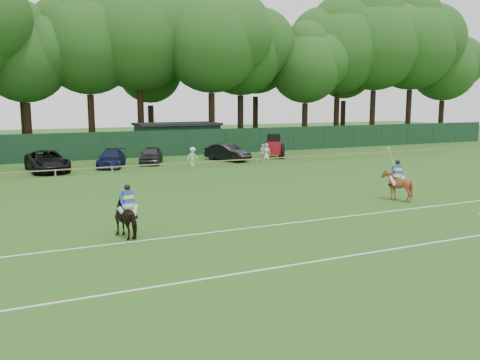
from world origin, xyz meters
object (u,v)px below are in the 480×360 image
suv_black (47,161)px  spectator_left (193,156)px  spectator_mid (263,153)px  hatch_grey (151,155)px  spectator_right (266,152)px  sedan_navy (112,159)px  estate_black (227,152)px  horse_chestnut (397,185)px  tractor (274,147)px  utility_shed (177,137)px  horse_dark (128,218)px  polo_ball (480,214)px

suv_black → spectator_left: size_ratio=3.71×
spectator_left → spectator_mid: 6.38m
hatch_grey → spectator_right: bearing=12.3°
spectator_mid → sedan_navy: bearing=136.2°
hatch_grey → spectator_left: spectator_left is taller
estate_black → spectator_right: bearing=-35.7°
horse_chestnut → spectator_left: bearing=-51.3°
estate_black → spectator_right: (3.46, -0.85, 0.01)m
spectator_mid → tractor: tractor is taller
spectator_right → spectator_mid: bearing=-100.6°
suv_black → estate_black: suv_black is taller
utility_shed → horse_chestnut: bearing=-84.2°
horse_chestnut → spectator_mid: size_ratio=1.04×
suv_black → estate_black: 15.11m
horse_dark → spectator_left: bearing=-133.5°
hatch_grey → polo_ball: hatch_grey is taller
hatch_grey → tractor: (11.42, -0.76, 0.34)m
suv_black → sedan_navy: size_ratio=1.22×
horse_dark → horse_chestnut: horse_chestnut is taller
horse_chestnut → polo_ball: horse_chestnut is taller
horse_chestnut → sedan_navy: 23.30m
spectator_mid → spectator_right: bearing=17.5°
horse_dark → spectator_right: size_ratio=1.22×
spectator_right → utility_shed: utility_shed is taller
horse_chestnut → suv_black: 25.62m
spectator_mid → horse_chestnut: bearing=-127.6°
sedan_navy → polo_ball: bearing=-44.1°
suv_black → spectator_left: 11.23m
horse_chestnut → tractor: tractor is taller
horse_chestnut → utility_shed: bearing=-61.1°
estate_black → spectator_mid: size_ratio=2.84×
polo_ball → tractor: (2.44, 24.78, 1.02)m
spectator_right → utility_shed: (-5.27, 9.54, 0.79)m
suv_black → spectator_mid: size_ratio=3.63×
horse_chestnut → horse_dark: bearing=27.8°
spectator_mid → spectator_left: bearing=144.5°
spectator_left → tractor: tractor is taller
spectator_mid → polo_ball: size_ratio=17.51×
spectator_left → polo_ball: spectator_left is taller
spectator_left → polo_ball: bearing=-81.0°
horse_dark → horse_chestnut: bearing=167.6°
spectator_left → tractor: size_ratio=0.48×
suv_black → tractor: (19.80, 0.52, 0.27)m
spectator_mid → polo_ball: (-0.14, -22.55, -0.74)m
estate_black → utility_shed: size_ratio=0.53×
sedan_navy → spectator_right: (13.64, -0.95, 0.07)m
horse_chestnut → hatch_grey: 22.51m
tractor → utility_shed: bearing=151.9°
horse_dark → estate_black: horse_dark is taller
hatch_grey → horse_chestnut: bearing=-48.0°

